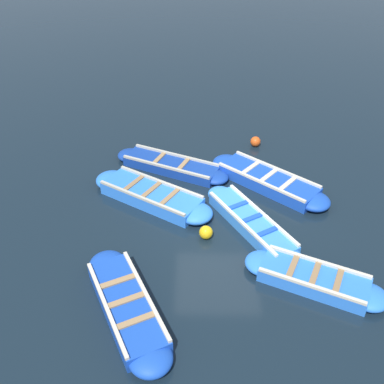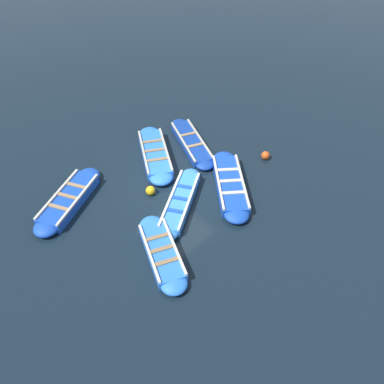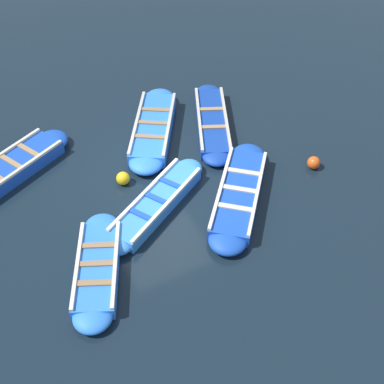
{
  "view_description": "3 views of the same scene",
  "coord_description": "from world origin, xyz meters",
  "px_view_note": "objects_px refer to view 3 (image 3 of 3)",
  "views": [
    {
      "loc": [
        9.5,
        -0.64,
        7.75
      ],
      "look_at": [
        -0.73,
        -0.76,
        0.37
      ],
      "focal_mm": 42.0,
      "sensor_mm": 36.0,
      "label": 1
    },
    {
      "loc": [
        6.8,
        7.85,
        9.85
      ],
      "look_at": [
        -0.05,
        0.99,
        0.48
      ],
      "focal_mm": 35.0,
      "sensor_mm": 36.0,
      "label": 2
    },
    {
      "loc": [
        3.81,
        9.37,
        9.61
      ],
      "look_at": [
        -0.53,
        0.98,
        0.29
      ],
      "focal_mm": 50.0,
      "sensor_mm": 36.0,
      "label": 3
    }
  ],
  "objects_px": {
    "buoy_orange_near": "(314,163)",
    "buoy_yellow_far": "(123,178)",
    "boat_tucked": "(97,269)",
    "boat_stern_in": "(156,203)",
    "boat_outer_right": "(153,128)",
    "boat_near_quay": "(239,194)",
    "boat_outer_left": "(212,122)",
    "boat_bow_out": "(13,167)"
  },
  "relations": [
    {
      "from": "buoy_orange_near",
      "to": "buoy_yellow_far",
      "type": "distance_m",
      "value": 5.07
    },
    {
      "from": "boat_tucked",
      "to": "buoy_yellow_far",
      "type": "height_order",
      "value": "boat_tucked"
    },
    {
      "from": "buoy_orange_near",
      "to": "boat_stern_in",
      "type": "bearing_deg",
      "value": -7.34
    },
    {
      "from": "boat_tucked",
      "to": "boat_stern_in",
      "type": "bearing_deg",
      "value": -148.2
    },
    {
      "from": "boat_outer_right",
      "to": "buoy_orange_near",
      "type": "bearing_deg",
      "value": 134.18
    },
    {
      "from": "boat_stern_in",
      "to": "buoy_orange_near",
      "type": "relative_size",
      "value": 10.24
    },
    {
      "from": "boat_near_quay",
      "to": "boat_stern_in",
      "type": "relative_size",
      "value": 1.02
    },
    {
      "from": "boat_near_quay",
      "to": "buoy_yellow_far",
      "type": "distance_m",
      "value": 3.02
    },
    {
      "from": "boat_tucked",
      "to": "boat_stern_in",
      "type": "height_order",
      "value": "boat_tucked"
    },
    {
      "from": "boat_tucked",
      "to": "boat_near_quay",
      "type": "relative_size",
      "value": 0.92
    },
    {
      "from": "boat_tucked",
      "to": "boat_outer_right",
      "type": "height_order",
      "value": "boat_outer_right"
    },
    {
      "from": "boat_stern_in",
      "to": "boat_outer_right",
      "type": "bearing_deg",
      "value": -112.94
    },
    {
      "from": "boat_stern_in",
      "to": "boat_tucked",
      "type": "bearing_deg",
      "value": 31.8
    },
    {
      "from": "boat_outer_left",
      "to": "buoy_orange_near",
      "type": "relative_size",
      "value": 10.96
    },
    {
      "from": "boat_near_quay",
      "to": "buoy_orange_near",
      "type": "xyz_separation_m",
      "value": [
        -2.4,
        -0.12,
        -0.01
      ]
    },
    {
      "from": "boat_near_quay",
      "to": "buoy_yellow_far",
      "type": "bearing_deg",
      "value": -38.71
    },
    {
      "from": "buoy_orange_near",
      "to": "buoy_yellow_far",
      "type": "height_order",
      "value": "buoy_yellow_far"
    },
    {
      "from": "buoy_yellow_far",
      "to": "boat_bow_out",
      "type": "bearing_deg",
      "value": -35.39
    },
    {
      "from": "boat_near_quay",
      "to": "boat_bow_out",
      "type": "bearing_deg",
      "value": -37.06
    },
    {
      "from": "buoy_yellow_far",
      "to": "boat_outer_left",
      "type": "bearing_deg",
      "value": -161.87
    },
    {
      "from": "boat_outer_left",
      "to": "boat_stern_in",
      "type": "xyz_separation_m",
      "value": [
        2.82,
        2.25,
        0.01
      ]
    },
    {
      "from": "boat_tucked",
      "to": "buoy_orange_near",
      "type": "distance_m",
      "value": 6.38
    },
    {
      "from": "boat_near_quay",
      "to": "buoy_orange_near",
      "type": "height_order",
      "value": "boat_near_quay"
    },
    {
      "from": "boat_outer_left",
      "to": "boat_outer_right",
      "type": "distance_m",
      "value": 1.73
    },
    {
      "from": "boat_outer_left",
      "to": "buoy_yellow_far",
      "type": "xyz_separation_m",
      "value": [
        3.21,
        1.05,
        0.02
      ]
    },
    {
      "from": "boat_outer_left",
      "to": "buoy_orange_near",
      "type": "xyz_separation_m",
      "value": [
        -1.54,
        2.81,
        0.02
      ]
    },
    {
      "from": "boat_outer_right",
      "to": "boat_stern_in",
      "type": "height_order",
      "value": "boat_outer_right"
    },
    {
      "from": "boat_tucked",
      "to": "buoy_orange_near",
      "type": "bearing_deg",
      "value": -173.96
    },
    {
      "from": "boat_bow_out",
      "to": "buoy_orange_near",
      "type": "bearing_deg",
      "value": 154.11
    },
    {
      "from": "buoy_orange_near",
      "to": "boat_bow_out",
      "type": "bearing_deg",
      "value": -25.89
    },
    {
      "from": "boat_bow_out",
      "to": "boat_stern_in",
      "type": "relative_size",
      "value": 1.03
    },
    {
      "from": "boat_stern_in",
      "to": "buoy_yellow_far",
      "type": "height_order",
      "value": "boat_stern_in"
    },
    {
      "from": "boat_tucked",
      "to": "buoy_yellow_far",
      "type": "bearing_deg",
      "value": -123.17
    },
    {
      "from": "boat_tucked",
      "to": "boat_bow_out",
      "type": "relative_size",
      "value": 0.9
    },
    {
      "from": "boat_bow_out",
      "to": "boat_outer_right",
      "type": "height_order",
      "value": "boat_outer_right"
    },
    {
      "from": "boat_outer_right",
      "to": "boat_near_quay",
      "type": "bearing_deg",
      "value": 103.18
    },
    {
      "from": "boat_near_quay",
      "to": "buoy_orange_near",
      "type": "distance_m",
      "value": 2.4
    },
    {
      "from": "buoy_yellow_far",
      "to": "boat_tucked",
      "type": "bearing_deg",
      "value": 56.83
    },
    {
      "from": "boat_bow_out",
      "to": "boat_near_quay",
      "type": "xyz_separation_m",
      "value": [
        -4.78,
        3.61,
        -0.0
      ]
    },
    {
      "from": "boat_bow_out",
      "to": "buoy_yellow_far",
      "type": "distance_m",
      "value": 2.97
    },
    {
      "from": "boat_bow_out",
      "to": "boat_outer_right",
      "type": "distance_m",
      "value": 3.98
    },
    {
      "from": "boat_tucked",
      "to": "boat_bow_out",
      "type": "xyz_separation_m",
      "value": [
        0.83,
        -4.15,
        0.02
      ]
    }
  ]
}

